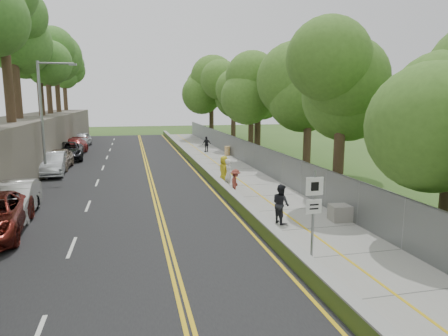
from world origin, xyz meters
TOP-DOWN VIEW (x-y plane):
  - ground at (0.00, 0.00)m, footprint 140.00×140.00m
  - road at (-5.40, 15.00)m, footprint 11.20×66.00m
  - sidewalk at (2.55, 15.00)m, footprint 4.20×66.00m
  - jersey_barrier at (0.25, 15.00)m, footprint 0.42×66.00m
  - rock_embankment at (-13.50, 15.00)m, footprint 5.00×66.00m
  - chainlink_fence at (4.65, 15.00)m, footprint 0.04×66.00m
  - trees_embankment at (-13.00, 15.00)m, footprint 6.40×66.00m
  - trees_fenceside at (7.00, 15.00)m, footprint 7.00×66.00m
  - streetlight at (-10.46, 14.00)m, footprint 2.52×0.22m
  - signpost at (1.05, -3.02)m, footprint 0.62×0.09m
  - construction_barrel at (4.30, 22.83)m, footprint 0.55×0.55m
  - concrete_block at (4.30, 0.73)m, footprint 1.14×0.90m
  - car_1 at (-10.34, 4.71)m, footprint 2.00×5.08m
  - car_3 at (-10.60, 4.20)m, footprint 2.40×5.12m
  - car_4 at (-10.60, 18.25)m, footprint 2.06×4.80m
  - car_5 at (-10.60, 15.79)m, footprint 2.08×5.09m
  - car_6 at (-10.60, 23.40)m, footprint 3.18×5.99m
  - car_7 at (-10.60, 27.05)m, footprint 2.71×5.62m
  - car_8 at (-10.60, 34.08)m, footprint 2.20×4.96m
  - painter_0 at (0.75, 9.08)m, footprint 0.91×1.10m
  - painter_1 at (0.75, 7.84)m, footprint 0.51×0.73m
  - painter_2 at (1.45, 1.00)m, footprint 0.84×0.98m
  - painter_3 at (0.75, 6.23)m, footprint 0.91×1.15m
  - person_far at (2.80, 25.92)m, footprint 1.02×0.65m

SIDE VIEW (x-z plane):
  - ground at x=0.00m, z-range 0.00..0.00m
  - road at x=-5.40m, z-range 0.00..0.04m
  - sidewalk at x=2.55m, z-range 0.00..0.05m
  - jersey_barrier at x=0.25m, z-range 0.00..0.60m
  - concrete_block at x=4.30m, z-range 0.05..0.77m
  - construction_barrel at x=4.30m, z-range 0.05..0.95m
  - car_3 at x=-10.60m, z-range 0.04..1.49m
  - car_7 at x=-10.60m, z-range 0.04..1.62m
  - painter_3 at x=0.75m, z-range 0.05..1.61m
  - car_6 at x=-10.60m, z-range 0.04..1.64m
  - car_4 at x=-10.60m, z-range 0.04..1.66m
  - person_far at x=2.80m, z-range 0.05..1.66m
  - car_5 at x=-10.60m, z-range 0.04..1.68m
  - car_1 at x=-10.34m, z-range 0.04..1.69m
  - car_8 at x=-10.60m, z-range 0.04..1.70m
  - painter_2 at x=1.45m, z-range 0.05..1.81m
  - chainlink_fence at x=4.65m, z-range 0.00..2.00m
  - painter_1 at x=0.75m, z-range 0.05..1.97m
  - painter_0 at x=0.75m, z-range 0.05..1.97m
  - signpost at x=1.05m, z-range 0.41..3.51m
  - rock_embankment at x=-13.50m, z-range 0.00..4.00m
  - streetlight at x=-10.46m, z-range 0.64..8.64m
  - trees_fenceside at x=7.00m, z-range 0.00..14.00m
  - trees_embankment at x=-13.00m, z-range 4.00..17.00m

